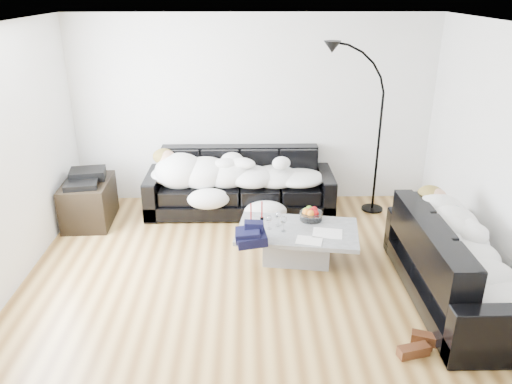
{
  "coord_description": "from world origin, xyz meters",
  "views": [
    {
      "loc": [
        -0.09,
        -4.56,
        2.95
      ],
      "look_at": [
        0.0,
        0.3,
        0.9
      ],
      "focal_mm": 35.0,
      "sensor_mm": 36.0,
      "label": 1
    }
  ],
  "objects_px": {
    "sleeper_right": "(462,242)",
    "sofa_back": "(240,182)",
    "wine_glass_b": "(269,222)",
    "wine_glass_c": "(284,224)",
    "wine_glass_a": "(278,219)",
    "candle_left": "(251,213)",
    "coffee_table": "(297,245)",
    "sleeper_back": "(240,169)",
    "floor_lamp": "(379,141)",
    "sofa_right": "(459,262)",
    "shoes": "(420,345)",
    "av_cabinet": "(89,202)",
    "stereo": "(85,177)",
    "fruit_bowl": "(311,213)",
    "candle_right": "(262,211)"
  },
  "relations": [
    {
      "from": "sleeper_right",
      "to": "sofa_back",
      "type": "bearing_deg",
      "value": 45.07
    },
    {
      "from": "wine_glass_b",
      "to": "wine_glass_c",
      "type": "relative_size",
      "value": 0.92
    },
    {
      "from": "wine_glass_a",
      "to": "candle_left",
      "type": "xyz_separation_m",
      "value": [
        -0.31,
        0.11,
        0.02
      ]
    },
    {
      "from": "sleeper_right",
      "to": "coffee_table",
      "type": "distance_m",
      "value": 1.76
    },
    {
      "from": "sleeper_back",
      "to": "floor_lamp",
      "type": "bearing_deg",
      "value": 0.85
    },
    {
      "from": "wine_glass_a",
      "to": "sofa_right",
      "type": "bearing_deg",
      "value": -27.14
    },
    {
      "from": "wine_glass_c",
      "to": "sleeper_right",
      "type": "bearing_deg",
      "value": -23.91
    },
    {
      "from": "sleeper_back",
      "to": "floor_lamp",
      "type": "xyz_separation_m",
      "value": [
        1.85,
        0.03,
        0.37
      ]
    },
    {
      "from": "wine_glass_a",
      "to": "shoes",
      "type": "height_order",
      "value": "wine_glass_a"
    },
    {
      "from": "av_cabinet",
      "to": "sleeper_back",
      "type": "bearing_deg",
      "value": 5.69
    },
    {
      "from": "wine_glass_a",
      "to": "stereo",
      "type": "distance_m",
      "value": 2.62
    },
    {
      "from": "candle_left",
      "to": "av_cabinet",
      "type": "height_order",
      "value": "candle_left"
    },
    {
      "from": "coffee_table",
      "to": "candle_left",
      "type": "relative_size",
      "value": 6.01
    },
    {
      "from": "sofa_right",
      "to": "av_cabinet",
      "type": "relative_size",
      "value": 2.47
    },
    {
      "from": "sofa_right",
      "to": "coffee_table",
      "type": "bearing_deg",
      "value": 62.47
    },
    {
      "from": "sofa_back",
      "to": "sleeper_back",
      "type": "distance_m",
      "value": 0.23
    },
    {
      "from": "wine_glass_b",
      "to": "candle_left",
      "type": "bearing_deg",
      "value": 136.89
    },
    {
      "from": "av_cabinet",
      "to": "floor_lamp",
      "type": "distance_m",
      "value": 3.92
    },
    {
      "from": "shoes",
      "to": "floor_lamp",
      "type": "relative_size",
      "value": 0.23
    },
    {
      "from": "stereo",
      "to": "floor_lamp",
      "type": "height_order",
      "value": "floor_lamp"
    },
    {
      "from": "sofa_back",
      "to": "av_cabinet",
      "type": "distance_m",
      "value": 2.02
    },
    {
      "from": "sofa_back",
      "to": "shoes",
      "type": "relative_size",
      "value": 5.45
    },
    {
      "from": "sofa_right",
      "to": "floor_lamp",
      "type": "distance_m",
      "value": 2.24
    },
    {
      "from": "fruit_bowl",
      "to": "av_cabinet",
      "type": "distance_m",
      "value": 2.94
    },
    {
      "from": "wine_glass_b",
      "to": "candle_left",
      "type": "height_order",
      "value": "candle_left"
    },
    {
      "from": "coffee_table",
      "to": "wine_glass_c",
      "type": "xyz_separation_m",
      "value": [
        -0.16,
        -0.05,
        0.29
      ]
    },
    {
      "from": "candle_right",
      "to": "shoes",
      "type": "distance_m",
      "value": 2.29
    },
    {
      "from": "sleeper_back",
      "to": "wine_glass_b",
      "type": "relative_size",
      "value": 12.92
    },
    {
      "from": "sofa_right",
      "to": "wine_glass_a",
      "type": "xyz_separation_m",
      "value": [
        -1.72,
        0.88,
        0.06
      ]
    },
    {
      "from": "wine_glass_c",
      "to": "wine_glass_a",
      "type": "bearing_deg",
      "value": 110.18
    },
    {
      "from": "candle_left",
      "to": "floor_lamp",
      "type": "bearing_deg",
      "value": 33.89
    },
    {
      "from": "sleeper_back",
      "to": "sleeper_right",
      "type": "height_order",
      "value": "sleeper_right"
    },
    {
      "from": "sleeper_back",
      "to": "wine_glass_a",
      "type": "distance_m",
      "value": 1.32
    },
    {
      "from": "sofa_right",
      "to": "fruit_bowl",
      "type": "distance_m",
      "value": 1.68
    },
    {
      "from": "sleeper_back",
      "to": "coffee_table",
      "type": "xyz_separation_m",
      "value": [
        0.66,
        -1.33,
        -0.44
      ]
    },
    {
      "from": "sleeper_right",
      "to": "coffee_table",
      "type": "xyz_separation_m",
      "value": [
        -1.51,
        0.79,
        -0.44
      ]
    },
    {
      "from": "wine_glass_a",
      "to": "wine_glass_c",
      "type": "distance_m",
      "value": 0.15
    },
    {
      "from": "sleeper_back",
      "to": "candle_left",
      "type": "height_order",
      "value": "sleeper_back"
    },
    {
      "from": "fruit_bowl",
      "to": "stereo",
      "type": "distance_m",
      "value": 2.94
    },
    {
      "from": "candle_right",
      "to": "floor_lamp",
      "type": "relative_size",
      "value": 0.11
    },
    {
      "from": "stereo",
      "to": "candle_left",
      "type": "bearing_deg",
      "value": -32.13
    },
    {
      "from": "coffee_table",
      "to": "wine_glass_b",
      "type": "relative_size",
      "value": 8.05
    },
    {
      "from": "wine_glass_c",
      "to": "shoes",
      "type": "distance_m",
      "value": 1.9
    },
    {
      "from": "sofa_back",
      "to": "fruit_bowl",
      "type": "relative_size",
      "value": 9.76
    },
    {
      "from": "sleeper_right",
      "to": "floor_lamp",
      "type": "distance_m",
      "value": 2.2
    },
    {
      "from": "candle_right",
      "to": "sofa_back",
      "type": "bearing_deg",
      "value": 103.56
    },
    {
      "from": "wine_glass_a",
      "to": "shoes",
      "type": "relative_size",
      "value": 0.37
    },
    {
      "from": "sofa_back",
      "to": "floor_lamp",
      "type": "xyz_separation_m",
      "value": [
        1.85,
        -0.02,
        0.59
      ]
    },
    {
      "from": "fruit_bowl",
      "to": "sleeper_back",
      "type": "bearing_deg",
      "value": 127.79
    },
    {
      "from": "sofa_right",
      "to": "stereo",
      "type": "distance_m",
      "value": 4.54
    }
  ]
}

